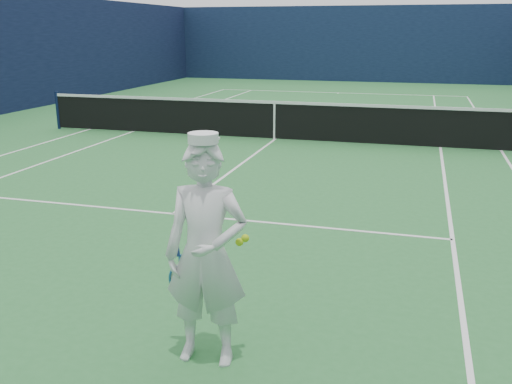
{
  "coord_description": "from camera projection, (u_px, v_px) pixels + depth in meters",
  "views": [
    {
      "loc": [
        3.54,
        -14.11,
        2.75
      ],
      "look_at": [
        1.94,
        -8.52,
        1.09
      ],
      "focal_mm": 40.0,
      "sensor_mm": 36.0,
      "label": 1
    }
  ],
  "objects": [
    {
      "name": "windscreen_fence",
      "position": [
        275.0,
        61.0,
        14.19
      ],
      "size": [
        20.12,
        36.12,
        4.0
      ],
      "color": "#101B3A",
      "rests_on": "ground"
    },
    {
      "name": "tennis_net",
      "position": [
        274.0,
        119.0,
        14.59
      ],
      "size": [
        12.88,
        0.09,
        1.07
      ],
      "color": "#141E4C",
      "rests_on": "ground"
    },
    {
      "name": "ground",
      "position": [
        274.0,
        140.0,
        14.74
      ],
      "size": [
        80.0,
        80.0,
        0.0
      ],
      "primitive_type": "plane",
      "color": "#2A6F34",
      "rests_on": "ground"
    },
    {
      "name": "court_markings",
      "position": [
        274.0,
        140.0,
        14.74
      ],
      "size": [
        11.03,
        23.83,
        0.01
      ],
      "color": "white",
      "rests_on": "ground"
    },
    {
      "name": "tennis_player",
      "position": [
        206.0,
        254.0,
        4.7
      ],
      "size": [
        0.81,
        0.52,
        1.98
      ],
      "rotation": [
        0.0,
        0.0,
        0.09
      ],
      "color": "white",
      "rests_on": "ground"
    }
  ]
}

